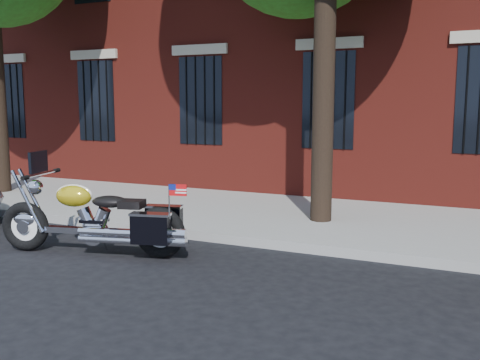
% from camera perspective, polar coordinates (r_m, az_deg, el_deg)
% --- Properties ---
extents(ground, '(120.00, 120.00, 0.00)m').
position_cam_1_polar(ground, '(6.92, -2.19, -9.87)').
color(ground, black).
rests_on(ground, ground).
extents(curb, '(40.00, 0.16, 0.15)m').
position_cam_1_polar(curb, '(8.10, 2.20, -6.61)').
color(curb, gray).
rests_on(curb, ground).
extents(sidewalk, '(40.00, 3.60, 0.15)m').
position_cam_1_polar(sidewalk, '(9.82, 6.36, -4.02)').
color(sidewalk, gray).
rests_on(sidewalk, ground).
extents(motorcycle, '(2.92, 1.24, 1.46)m').
position_cam_1_polar(motorcycle, '(7.82, -14.69, -4.25)').
color(motorcycle, black).
rests_on(motorcycle, ground).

